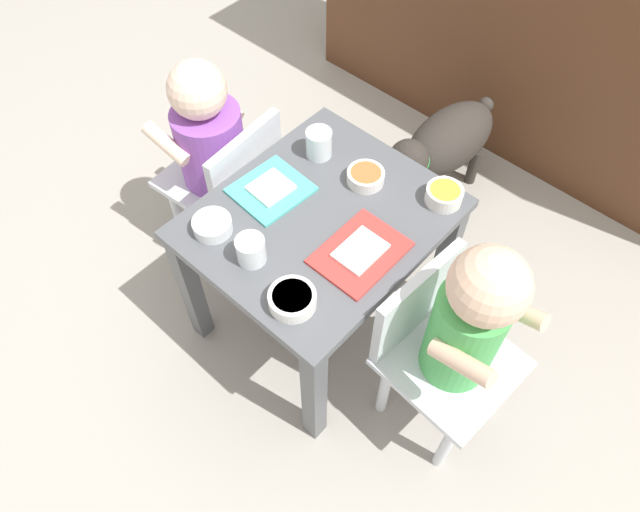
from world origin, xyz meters
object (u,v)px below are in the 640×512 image
Objects in this scene: dining_table at (320,238)px; dog at (445,143)px; food_tray_left at (271,189)px; water_cup_right at (251,251)px; water_cup_left at (319,145)px; cereal_bowl_left_side at (212,225)px; veggie_bowl_near at (292,299)px; seated_child_right at (463,326)px; food_tray_right at (360,252)px; cereal_bowl_right_side at (366,176)px; veggie_bowl_far at (444,195)px; seated_child_left at (212,143)px.

dining_table is 0.66m from dog.
water_cup_right is (0.11, -0.17, 0.02)m from food_tray_left.
water_cup_left reaches higher than food_tray_left.
dining_table is 0.27m from cereal_bowl_left_side.
water_cup_right is 0.15m from veggie_bowl_near.
food_tray_right is (-0.27, -0.01, 0.02)m from seated_child_right.
seated_child_right is 7.58× the size of cereal_bowl_right_side.
veggie_bowl_far reaches higher than food_tray_left.
veggie_bowl_far is 0.87× the size of veggie_bowl_near.
water_cup_right is 0.13m from cereal_bowl_left_side.
seated_child_right is 0.58m from water_cup_left.
water_cup_right reaches higher than veggie_bowl_near.
veggie_bowl_far is at bearing 14.27° from water_cup_left.
cereal_bowl_right_side is (0.04, 0.35, -0.01)m from water_cup_right.
cereal_bowl_left_side is (-0.13, -0.00, -0.01)m from water_cup_right.
cereal_bowl_right_side is at bearing 65.23° from cereal_bowl_left_side.
seated_child_left is at bearing 177.82° from seated_child_right.
seated_child_right reaches higher than dog.
water_cup_right is (0.01, -0.83, 0.27)m from dog.
dog is 0.88m from cereal_bowl_left_side.
cereal_bowl_left_side is at bearing -128.45° from veggie_bowl_far.
water_cup_left reaches higher than veggie_bowl_far.
food_tray_right is 2.21× the size of cereal_bowl_right_side.
water_cup_left is at bearing 25.17° from seated_child_left.
seated_child_left is 7.45× the size of veggie_bowl_far.
cereal_bowl_left_side reaches higher than dining_table.
seated_child_left is 7.28× the size of cereal_bowl_left_side.
dining_table is at bearing 178.61° from seated_child_right.
seated_child_left is 3.66× the size of food_tray_left.
seated_child_left is 1.40× the size of dog.
food_tray_left is 0.17m from water_cup_left.
veggie_bowl_far reaches higher than cereal_bowl_left_side.
cereal_bowl_left_side is at bearing -40.16° from seated_child_left.
veggie_bowl_near reaches higher than dog.
dog is 0.73m from food_tray_right.
water_cup_left is 0.36m from water_cup_right.
cereal_bowl_left_side is at bearing -114.77° from cereal_bowl_right_side.
seated_child_right is 6.83× the size of veggie_bowl_near.
seated_child_left reaches higher than dog.
water_cup_right is 0.73× the size of cereal_bowl_left_side.
dog is at bearing 119.47° from veggie_bowl_far.
dog is at bearing 81.42° from food_tray_left.
cereal_bowl_left_side reaches higher than food_tray_right.
veggie_bowl_far is at bearing -60.53° from dog.
water_cup_left is at bearing 163.86° from seated_child_right.
seated_child_right is 0.48m from water_cup_right.
food_tray_right is (0.28, -0.00, -0.00)m from food_tray_left.
seated_child_right is 3.86× the size of food_tray_left.
water_cup_left is 0.45m from veggie_bowl_near.
water_cup_left is (0.00, 0.17, 0.03)m from food_tray_left.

